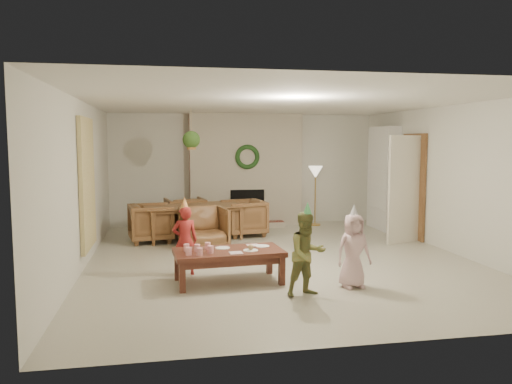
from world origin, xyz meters
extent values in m
plane|color=#B7B29E|center=(0.00, 0.00, 0.00)|extent=(7.00, 7.00, 0.00)
plane|color=white|center=(0.00, 0.00, 2.50)|extent=(7.00, 7.00, 0.00)
plane|color=silver|center=(0.00, 3.50, 1.25)|extent=(7.00, 0.00, 7.00)
plane|color=silver|center=(0.00, -3.50, 1.25)|extent=(7.00, 0.00, 7.00)
plane|color=silver|center=(-3.00, 0.00, 1.25)|extent=(0.00, 7.00, 7.00)
plane|color=silver|center=(3.00, 0.00, 1.25)|extent=(0.00, 7.00, 7.00)
cube|color=#5D1B18|center=(0.00, 3.30, 1.25)|extent=(2.50, 0.40, 2.50)
cube|color=maroon|center=(0.00, 2.95, 0.06)|extent=(1.60, 0.30, 0.12)
cube|color=black|center=(0.00, 3.12, 0.45)|extent=(0.75, 0.12, 0.75)
torus|color=#193E17|center=(0.00, 3.07, 1.55)|extent=(0.54, 0.10, 0.54)
cylinder|color=gold|center=(1.54, 3.00, 0.01)|extent=(0.25, 0.25, 0.03)
cylinder|color=gold|center=(1.54, 3.00, 0.62)|extent=(0.03, 0.03, 1.20)
cone|color=beige|center=(1.54, 3.00, 1.20)|extent=(0.32, 0.32, 0.27)
cube|color=white|center=(2.84, 2.30, 1.10)|extent=(0.30, 1.00, 2.20)
cube|color=white|center=(2.82, 2.30, 0.45)|extent=(0.30, 0.92, 0.03)
cube|color=white|center=(2.82, 2.30, 0.85)|extent=(0.30, 0.92, 0.03)
cube|color=white|center=(2.82, 2.30, 1.25)|extent=(0.30, 0.92, 0.03)
cube|color=white|center=(2.82, 2.30, 1.65)|extent=(0.30, 0.92, 0.03)
cube|color=#A61E30|center=(2.80, 2.15, 0.59)|extent=(0.20, 0.40, 0.24)
cube|color=navy|center=(2.80, 2.35, 0.99)|extent=(0.20, 0.44, 0.24)
cube|color=#B17A26|center=(2.80, 2.20, 1.38)|extent=(0.20, 0.36, 0.22)
cube|color=brown|center=(2.96, 1.20, 1.02)|extent=(0.05, 0.86, 2.04)
cube|color=beige|center=(2.58, 0.82, 1.00)|extent=(0.77, 0.32, 2.00)
cube|color=beige|center=(-2.96, 0.20, 1.25)|extent=(0.06, 1.20, 2.00)
imported|color=brown|center=(-1.25, 1.90, 0.33)|extent=(2.01, 1.33, 0.66)
imported|color=brown|center=(-1.12, 1.09, 0.36)|extent=(0.89, 0.91, 0.72)
imported|color=brown|center=(-1.38, 2.71, 0.36)|extent=(0.89, 0.91, 0.72)
imported|color=brown|center=(-2.06, 1.77, 0.36)|extent=(0.91, 0.89, 0.72)
imported|color=brown|center=(-0.24, 2.07, 0.36)|extent=(0.91, 0.89, 0.72)
cylinder|color=tan|center=(-1.30, 1.50, 2.15)|extent=(0.01, 0.01, 0.70)
cylinder|color=#9B6832|center=(-1.30, 1.50, 1.80)|extent=(0.16, 0.16, 0.12)
sphere|color=#274617|center=(-1.30, 1.50, 1.92)|extent=(0.32, 0.32, 0.32)
cube|color=#572A1D|center=(-0.97, -1.21, 0.41)|extent=(1.49, 0.83, 0.07)
cube|color=#572A1D|center=(-0.97, -1.21, 0.33)|extent=(1.37, 0.71, 0.09)
cube|color=#572A1D|center=(-1.60, -1.56, 0.19)|extent=(0.08, 0.08, 0.38)
cube|color=#572A1D|center=(-0.30, -1.45, 0.19)|extent=(0.08, 0.08, 0.38)
cube|color=#572A1D|center=(-1.65, -0.97, 0.19)|extent=(0.08, 0.08, 0.38)
cube|color=#572A1D|center=(-0.34, -0.87, 0.19)|extent=(0.08, 0.08, 0.38)
cylinder|color=white|center=(-1.51, -1.42, 0.49)|extent=(0.08, 0.08, 0.10)
cylinder|color=white|center=(-1.53, -1.20, 0.49)|extent=(0.08, 0.08, 0.10)
cylinder|color=white|center=(-1.37, -1.47, 0.49)|extent=(0.08, 0.08, 0.10)
cylinder|color=white|center=(-1.39, -1.24, 0.49)|extent=(0.08, 0.08, 0.10)
cylinder|color=white|center=(-1.23, -1.36, 0.49)|extent=(0.08, 0.08, 0.10)
cylinder|color=white|center=(-1.24, -1.14, 0.49)|extent=(0.08, 0.08, 0.10)
cylinder|color=white|center=(-1.04, -1.08, 0.45)|extent=(0.21, 0.21, 0.01)
cylinder|color=white|center=(-0.69, -1.30, 0.45)|extent=(0.21, 0.21, 0.01)
cylinder|color=white|center=(-0.48, -1.06, 0.45)|extent=(0.21, 0.21, 0.01)
sphere|color=tan|center=(-0.69, -1.30, 0.49)|extent=(0.08, 0.08, 0.08)
cube|color=#E2A6B5|center=(-0.90, -1.41, 0.45)|extent=(0.18, 0.18, 0.01)
cube|color=#E2A6B5|center=(-0.60, -0.98, 0.45)|extent=(0.18, 0.18, 0.01)
imported|color=maroon|center=(-1.53, -0.71, 0.49)|extent=(0.37, 0.26, 0.98)
cone|color=gold|center=(-1.53, -0.71, 1.02)|extent=(0.17, 0.17, 0.19)
imported|color=olive|center=(-0.10, -1.95, 0.52)|extent=(0.59, 0.51, 1.04)
cone|color=#55C66F|center=(-0.10, -1.95, 1.08)|extent=(0.13, 0.13, 0.17)
imported|color=beige|center=(0.59, -1.72, 0.48)|extent=(0.50, 0.36, 0.97)
cone|color=silver|center=(0.59, -1.72, 1.01)|extent=(0.13, 0.13, 0.17)
camera|label=1|loc=(-1.80, -7.71, 1.89)|focal=34.95mm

